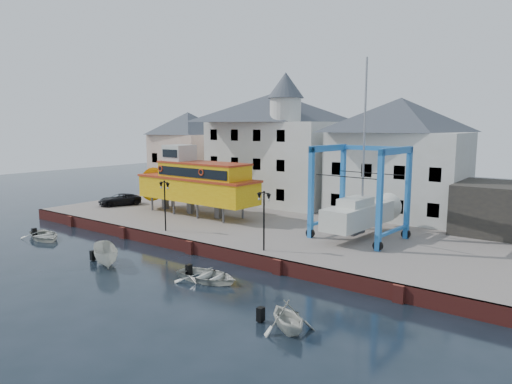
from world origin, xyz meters
The scene contains 16 objects.
ground centered at (0.00, 0.00, 0.00)m, with size 140.00×140.00×0.00m, color black.
hardstanding centered at (0.00, 11.00, 0.50)m, with size 44.00×22.00×1.00m, color #675F58.
quay_wall centered at (0.00, 0.10, 0.50)m, with size 44.00×0.47×1.00m.
building_pink centered at (-18.00, 18.00, 6.15)m, with size 8.00×7.00×10.30m.
building_white_main centered at (-4.87, 18.39, 7.34)m, with size 14.00×8.30×14.00m.
building_white_right centered at (9.00, 19.00, 6.60)m, with size 12.00×8.00×11.20m.
shed_dark centered at (19.00, 17.00, 3.00)m, with size 8.00×7.00×4.00m, color #272523.
lamp_post_left centered at (-4.00, 1.20, 4.17)m, with size 1.12×0.32×4.20m.
lamp_post_right centered at (6.00, 1.20, 4.17)m, with size 1.12×0.32×4.20m.
tour_boat centered at (-7.70, 7.86, 4.17)m, with size 15.57×4.23×6.73m.
travel_lift centered at (9.85, 9.21, 3.28)m, with size 6.76×9.19×13.65m.
van centered at (-17.27, 6.60, 1.63)m, with size 2.08×4.51×1.25m, color black.
motorboat_a centered at (-2.75, -5.44, 0.00)m, with size 1.56×4.16×1.60m, color beige.
motorboat_b centered at (5.17, -3.70, 0.00)m, with size 3.01×4.22×0.87m, color beige.
motorboat_c centered at (13.00, -6.59, 0.00)m, with size 2.55×2.95×1.55m, color beige.
motorboat_d centered at (-13.20, -4.26, 0.00)m, with size 3.00×4.21×0.87m, color beige.
Camera 1 is at (23.98, -23.87, 9.62)m, focal length 32.00 mm.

